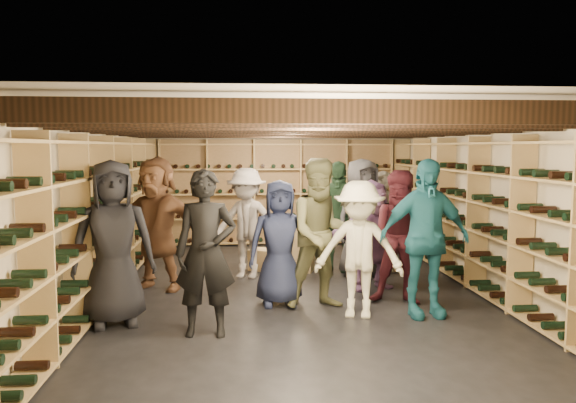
# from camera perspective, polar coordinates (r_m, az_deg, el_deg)

# --- Properties ---
(ground) EXTENTS (8.00, 8.00, 0.00)m
(ground) POSITION_cam_1_polar(r_m,az_deg,el_deg) (7.88, 0.79, -9.15)
(ground) COLOR black
(ground) RESTS_ON ground
(walls) EXTENTS (5.52, 8.02, 2.40)m
(walls) POSITION_cam_1_polar(r_m,az_deg,el_deg) (7.67, 0.80, -0.44)
(walls) COLOR #C1B596
(walls) RESTS_ON ground
(ceiling) EXTENTS (5.50, 8.00, 0.01)m
(ceiling) POSITION_cam_1_polar(r_m,az_deg,el_deg) (7.63, 0.81, 8.56)
(ceiling) COLOR beige
(ceiling) RESTS_ON walls
(ceiling_joists) EXTENTS (5.40, 7.12, 0.18)m
(ceiling_joists) POSITION_cam_1_polar(r_m,az_deg,el_deg) (7.63, 0.81, 7.50)
(ceiling_joists) COLOR black
(ceiling_joists) RESTS_ON ground
(wine_rack_left) EXTENTS (0.32, 7.50, 2.15)m
(wine_rack_left) POSITION_cam_1_polar(r_m,az_deg,el_deg) (7.85, -18.21, -1.49)
(wine_rack_left) COLOR #A4874F
(wine_rack_left) RESTS_ON ground
(wine_rack_right) EXTENTS (0.32, 7.50, 2.15)m
(wine_rack_right) POSITION_cam_1_polar(r_m,az_deg,el_deg) (8.34, 18.67, -1.11)
(wine_rack_right) COLOR #A4874F
(wine_rack_right) RESTS_ON ground
(wine_rack_back) EXTENTS (4.70, 0.30, 2.15)m
(wine_rack_back) POSITION_cam_1_polar(r_m,az_deg,el_deg) (11.48, -1.10, 0.94)
(wine_rack_back) COLOR #A4874F
(wine_rack_back) RESTS_ON ground
(crate_stack_left) EXTENTS (0.58, 0.48, 0.85)m
(crate_stack_left) POSITION_cam_1_polar(r_m,az_deg,el_deg) (9.07, 1.06, -4.44)
(crate_stack_left) COLOR tan
(crate_stack_left) RESTS_ON ground
(crate_stack_right) EXTENTS (0.59, 0.50, 0.34)m
(crate_stack_right) POSITION_cam_1_polar(r_m,az_deg,el_deg) (9.20, -2.33, -5.92)
(crate_stack_right) COLOR tan
(crate_stack_right) RESTS_ON ground
(crate_loose) EXTENTS (0.51, 0.35, 0.17)m
(crate_loose) POSITION_cam_1_polar(r_m,az_deg,el_deg) (9.37, 9.26, -6.31)
(crate_loose) COLOR tan
(crate_loose) RESTS_ON ground
(person_0) EXTENTS (1.03, 0.81, 1.86)m
(person_0) POSITION_cam_1_polar(r_m,az_deg,el_deg) (6.59, -17.34, -4.04)
(person_0) COLOR black
(person_0) RESTS_ON ground
(person_1) EXTENTS (0.67, 0.46, 1.77)m
(person_1) POSITION_cam_1_polar(r_m,az_deg,el_deg) (6.00, -8.35, -5.20)
(person_1) COLOR black
(person_1) RESTS_ON ground
(person_2) EXTENTS (0.99, 0.82, 1.87)m
(person_2) POSITION_cam_1_polar(r_m,az_deg,el_deg) (6.96, 3.52, -3.28)
(person_2) COLOR brown
(person_2) RESTS_ON ground
(person_3) EXTENTS (1.17, 0.87, 1.61)m
(person_3) POSITION_cam_1_polar(r_m,az_deg,el_deg) (6.66, 7.22, -4.84)
(person_3) COLOR beige
(person_3) RESTS_ON ground
(person_4) EXTENTS (1.12, 0.53, 1.87)m
(person_4) POSITION_cam_1_polar(r_m,az_deg,el_deg) (6.80, 13.70, -3.62)
(person_4) COLOR #1D6473
(person_4) RESTS_ON ground
(person_5) EXTENTS (1.81, 1.23, 1.88)m
(person_5) POSITION_cam_1_polar(r_m,az_deg,el_deg) (8.08, -13.19, -2.15)
(person_5) COLOR brown
(person_5) RESTS_ON ground
(person_6) EXTENTS (0.78, 0.51, 1.59)m
(person_6) POSITION_cam_1_polar(r_m,az_deg,el_deg) (7.10, -0.87, -4.22)
(person_6) COLOR #1C2340
(person_6) RESTS_ON ground
(person_7) EXTENTS (0.67, 0.52, 1.62)m
(person_7) POSITION_cam_1_polar(r_m,az_deg,el_deg) (9.14, 9.74, -2.00)
(person_7) COLOR gray
(person_7) RESTS_ON ground
(person_8) EXTENTS (0.98, 0.85, 1.71)m
(person_8) POSITION_cam_1_polar(r_m,az_deg,el_deg) (7.30, 11.58, -3.59)
(person_8) COLOR #4A1820
(person_8) RESTS_ON ground
(person_9) EXTENTS (1.23, 0.95, 1.68)m
(person_9) POSITION_cam_1_polar(r_m,az_deg,el_deg) (8.58, -4.24, -2.22)
(person_9) COLOR #B2AAA3
(person_9) RESTS_ON ground
(person_10) EXTENTS (1.13, 0.77, 1.78)m
(person_10) POSITION_cam_1_polar(r_m,az_deg,el_deg) (9.09, 5.03, -1.49)
(person_10) COLOR #26472D
(person_10) RESTS_ON ground
(person_11) EXTENTS (1.51, 0.88, 1.55)m
(person_11) POSITION_cam_1_polar(r_m,az_deg,el_deg) (7.98, 8.56, -3.35)
(person_11) COLOR #845A90
(person_11) RESTS_ON ground
(person_12) EXTENTS (1.05, 0.88, 1.82)m
(person_12) POSITION_cam_1_polar(r_m,az_deg,el_deg) (8.70, 7.51, -1.68)
(person_12) COLOR #37373B
(person_12) RESTS_ON ground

